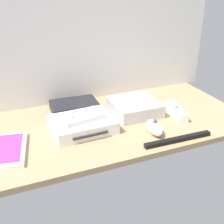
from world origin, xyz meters
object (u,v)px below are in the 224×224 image
Objects in this scene: mini_computer at (135,107)px; game_case at (3,150)px; remote_wand at (176,111)px; network_router at (74,106)px; sensor_bar at (178,139)px; game_console at (82,124)px; remote_nunchuk at (154,128)px; remote_classic_pad at (82,117)px.

mini_computer is 50.33cm from game_case.
remote_wand is at bearing 12.41° from game_case.
network_router is at bearing 46.63° from game_case.
remote_wand is 0.63× the size of sensor_bar.
sensor_bar is (26.32, -19.10, -1.50)cm from game_console.
mini_computer is 0.93× the size of network_router.
network_router is at bearing 133.48° from remote_nunchuk.
game_console reaches higher than sensor_bar.
mini_computer is (22.75, 5.15, 0.44)cm from game_console.
mini_computer is at bearing 21.27° from game_case.
game_console reaches higher than network_router.
remote_nunchuk reaches higher than game_console.
network_router is at bearing 72.57° from remote_classic_pad.
game_console is 1.01× the size of game_case.
game_console is 0.89× the size of sensor_bar.
game_console reaches higher than remote_wand.
remote_nunchuk reaches higher than remote_wand.
remote_wand is at bearing -25.99° from network_router.
game_case is (-26.69, -4.10, -1.44)cm from game_console.
game_case is at bearing -141.65° from network_router.
mini_computer is at bearing 162.96° from remote_wand.
game_console is at bearing 52.17° from remote_classic_pad.
game_case is 1.39× the size of remote_wand.
remote_wand is (14.04, -7.32, -1.13)cm from mini_computer.
game_console is 3.29cm from remote_classic_pad.
remote_nunchuk reaches higher than sensor_bar.
remote_classic_pad is (-0.33, -0.63, 3.21)cm from game_console.
remote_wand is (63.48, 1.93, 0.75)cm from game_case.
remote_nunchuk is (20.04, -27.92, 0.34)cm from network_router.
remote_classic_pad is (-37.12, 1.54, 3.90)cm from remote_wand.
mini_computer is at bearing -26.55° from network_router.
sensor_bar is at bearing -53.16° from remote_nunchuk.
game_console is at bearing -94.20° from network_router.
game_console is 2.04× the size of remote_nunchuk.
network_router is 34.37cm from remote_nunchuk.
mini_computer reaches higher than game_case.
remote_wand reaches higher than sensor_bar.
mini_computer is 16.44cm from remote_nunchuk.
remote_classic_pad is (26.36, 3.47, 4.65)cm from game_case.
game_console is 1.25× the size of mini_computer.
game_case is at bearing -169.40° from mini_computer.
remote_nunchuk is (-0.78, -16.41, -0.60)cm from mini_computer.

